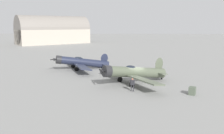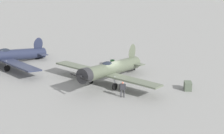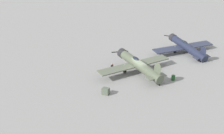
% 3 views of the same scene
% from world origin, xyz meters
% --- Properties ---
extents(ground_plane, '(400.00, 400.00, 0.00)m').
position_xyz_m(ground_plane, '(0.00, 0.00, 0.00)').
color(ground_plane, gray).
extents(airplane_foreground, '(12.50, 10.16, 3.62)m').
position_xyz_m(airplane_foreground, '(-0.27, 0.45, 1.66)').
color(airplane_foreground, '#4C5442').
rests_on(airplane_foreground, ground_plane).
extents(airplane_mid_apron, '(13.22, 10.36, 3.11)m').
position_xyz_m(airplane_mid_apron, '(10.32, 10.12, 1.40)').
color(airplane_mid_apron, '#1E2338').
rests_on(airplane_mid_apron, ground_plane).
extents(ground_crew_mechanic, '(0.44, 0.60, 1.73)m').
position_xyz_m(ground_crew_mechanic, '(-4.44, 0.70, 1.05)').
color(ground_crew_mechanic, '#2D2D33').
rests_on(ground_crew_mechanic, ground_plane).
extents(equipment_crate, '(1.21, 1.12, 0.95)m').
position_xyz_m(equipment_crate, '(-5.46, -6.62, 0.48)').
color(equipment_crate, '#4C5647').
rests_on(equipment_crate, ground_plane).
extents(fuel_drum, '(0.60, 0.60, 0.83)m').
position_xyz_m(fuel_drum, '(5.05, -2.21, 0.42)').
color(fuel_drum, '#19471E').
rests_on(fuel_drum, ground_plane).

